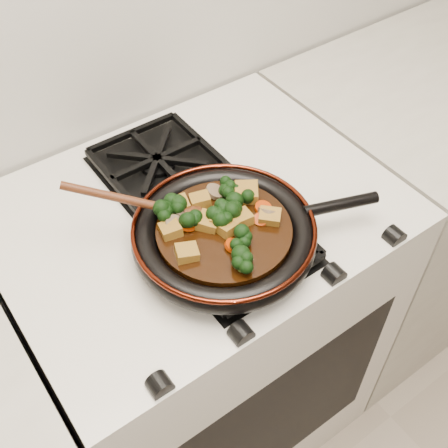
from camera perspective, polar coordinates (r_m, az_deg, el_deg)
stove at (r=1.44m, az=-2.22°, el=-10.76°), size 0.76×0.60×0.90m
burner_grate_front at (r=1.00m, az=1.53°, el=-2.36°), size 0.23×0.23×0.03m
burner_grate_back at (r=1.17m, az=-6.78°, el=6.26°), size 0.23×0.23×0.03m
skillet at (r=0.98m, az=0.13°, el=-1.00°), size 0.44×0.32×0.05m
braising_sauce at (r=0.97m, az=-0.00°, el=-0.83°), size 0.24×0.24×0.02m
tofu_cube_0 at (r=0.97m, az=1.70°, el=0.54°), size 0.04×0.04×0.02m
tofu_cube_1 at (r=1.00m, az=-2.41°, el=2.41°), size 0.04×0.04×0.03m
tofu_cube_2 at (r=0.98m, az=4.67°, el=0.72°), size 0.05×0.05×0.02m
tofu_cube_3 at (r=0.97m, az=-0.23°, el=0.55°), size 0.06×0.06×0.03m
tofu_cube_4 at (r=0.96m, az=-5.45°, el=-0.58°), size 0.04×0.04×0.02m
tofu_cube_5 at (r=0.97m, az=-1.58°, el=0.21°), size 0.05×0.05×0.03m
tofu_cube_6 at (r=1.02m, az=2.30°, el=3.18°), size 0.06×0.06×0.02m
tofu_cube_7 at (r=0.92m, az=-3.80°, el=-2.95°), size 0.05×0.04×0.02m
tofu_cube_8 at (r=0.96m, az=0.31°, el=-0.20°), size 0.05×0.05×0.03m
tofu_cube_9 at (r=1.00m, az=-4.49°, el=1.95°), size 0.04×0.04×0.02m
broccoli_floret_0 at (r=1.00m, az=1.45°, el=2.74°), size 0.07×0.07×0.06m
broccoli_floret_1 at (r=0.90m, az=1.72°, el=-4.22°), size 0.08×0.09×0.08m
broccoli_floret_2 at (r=0.99m, az=-5.02°, el=1.50°), size 0.09×0.08×0.06m
broccoli_floret_3 at (r=0.98m, az=-5.51°, el=1.05°), size 0.09×0.09×0.07m
broccoli_floret_4 at (r=1.03m, az=0.66°, el=3.84°), size 0.07×0.07×0.06m
broccoli_floret_5 at (r=0.93m, az=1.72°, el=-1.96°), size 0.06×0.06×0.06m
broccoli_floret_6 at (r=0.98m, az=0.75°, el=1.37°), size 0.09×0.09×0.07m
broccoli_floret_7 at (r=0.96m, az=-3.41°, el=0.23°), size 0.07×0.07×0.07m
broccoli_floret_8 at (r=0.97m, az=-0.30°, el=0.72°), size 0.07×0.07×0.07m
carrot_coin_0 at (r=0.97m, az=-3.73°, el=-0.16°), size 0.03×0.03×0.02m
carrot_coin_1 at (r=0.98m, az=3.82°, el=0.47°), size 0.03×0.03×0.02m
carrot_coin_2 at (r=1.00m, az=4.00°, el=1.65°), size 0.03×0.03×0.01m
carrot_coin_3 at (r=1.01m, az=-2.56°, el=2.34°), size 0.03×0.03×0.02m
carrot_coin_4 at (r=0.93m, az=0.92°, el=-2.23°), size 0.03×0.03×0.02m
mushroom_slice_0 at (r=1.02m, az=-0.93°, el=3.32°), size 0.05×0.05×0.02m
mushroom_slice_1 at (r=0.97m, az=-5.05°, el=-0.07°), size 0.04×0.04×0.03m
mushroom_slice_2 at (r=0.99m, az=4.55°, el=1.28°), size 0.05×0.05×0.03m
mushroom_slice_3 at (r=0.91m, az=1.99°, el=-3.84°), size 0.03×0.03×0.03m
mushroom_slice_4 at (r=0.99m, az=-4.61°, el=1.18°), size 0.03×0.04×0.03m
wooden_spoon at (r=0.98m, az=-7.00°, el=1.84°), size 0.13×0.11×0.22m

